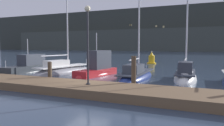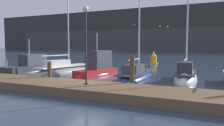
{
  "view_description": "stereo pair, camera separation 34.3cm",
  "coord_description": "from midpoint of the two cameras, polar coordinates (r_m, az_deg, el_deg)",
  "views": [
    {
      "loc": [
        6.85,
        -11.75,
        2.57
      ],
      "look_at": [
        0.0,
        3.87,
        1.2
      ],
      "focal_mm": 35.0,
      "sensor_mm": 36.0,
      "label": 1
    },
    {
      "loc": [
        7.17,
        -11.61,
        2.57
      ],
      "look_at": [
        0.0,
        3.87,
        1.2
      ],
      "focal_mm": 35.0,
      "sensor_mm": 36.0,
      "label": 2
    }
  ],
  "objects": [
    {
      "name": "sailboat_berth_5",
      "position": [
        17.03,
        19.21,
        -3.93
      ],
      "size": [
        1.88,
        5.42,
        8.1
      ],
      "color": "white",
      "rests_on": "ground"
    },
    {
      "name": "sailboat_berth_4",
      "position": [
        17.14,
        6.97,
        -3.68
      ],
      "size": [
        1.95,
        6.61,
        8.36
      ],
      "color": "navy",
      "rests_on": "ground"
    },
    {
      "name": "mooring_pile_1",
      "position": [
        15.59,
        -15.38,
        -2.37
      ],
      "size": [
        0.28,
        0.28,
        1.45
      ],
      "primitive_type": "cylinder",
      "color": "#4C3D2D",
      "rests_on": "ground"
    },
    {
      "name": "hillside_backdrop",
      "position": [
        110.45,
        19.59,
        7.97
      ],
      "size": [
        240.0,
        23.0,
        20.84
      ],
      "color": "#333833",
      "rests_on": "ground"
    },
    {
      "name": "dock_lamppost",
      "position": [
        11.88,
        -6.04,
        7.92
      ],
      "size": [
        0.32,
        0.32,
        4.23
      ],
      "color": "#2D2D33",
      "rests_on": "dock"
    },
    {
      "name": "dock",
      "position": [
        12.56,
        -9.67,
        -6.23
      ],
      "size": [
        25.51,
        2.8,
        0.45
      ],
      "primitive_type": "cube",
      "color": "brown",
      "rests_on": "ground"
    },
    {
      "name": "sailboat_berth_2",
      "position": [
        20.64,
        -11.91,
        -2.32
      ],
      "size": [
        3.06,
        7.04,
        10.21
      ],
      "color": "gray",
      "rests_on": "ground"
    },
    {
      "name": "ground_plane",
      "position": [
        13.86,
        -6.06,
        -6.12
      ],
      "size": [
        400.0,
        400.0,
        0.0
      ],
      "primitive_type": "plane",
      "color": "#2D3D51"
    },
    {
      "name": "mooring_pile_2",
      "position": [
        12.57,
        6.06,
        -2.68
      ],
      "size": [
        0.28,
        0.28,
        1.97
      ],
      "primitive_type": "cylinder",
      "color": "#4C3D2D",
      "rests_on": "ground"
    },
    {
      "name": "channel_buoy",
      "position": [
        31.33,
        11.14,
        0.99
      ],
      "size": [
        1.27,
        1.27,
        1.8
      ],
      "color": "gold",
      "rests_on": "ground"
    },
    {
      "name": "motorboat_berth_3",
      "position": [
        18.85,
        -3.36,
        -2.11
      ],
      "size": [
        2.45,
        5.01,
        4.21
      ],
      "color": "red",
      "rests_on": "ground"
    },
    {
      "name": "motorboat_berth_1",
      "position": [
        22.6,
        -20.31,
        -1.42
      ],
      "size": [
        1.87,
        5.77,
        3.65
      ],
      "color": "#2D3338",
      "rests_on": "ground"
    }
  ]
}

